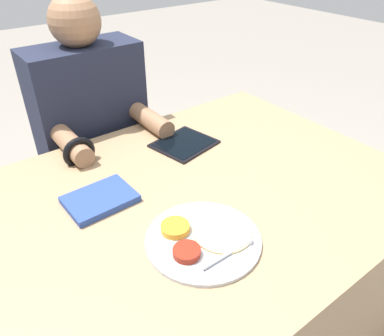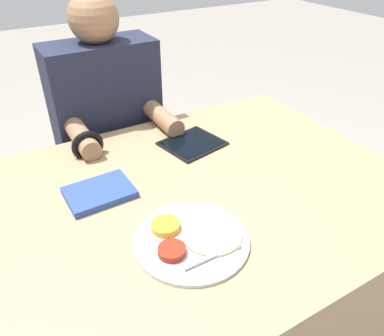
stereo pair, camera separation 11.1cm
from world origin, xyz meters
The scene contains 6 objects.
ground_plane centered at (0.00, 0.00, 0.00)m, with size 12.00×12.00×0.00m, color gray.
dining_table centered at (0.00, 0.00, 0.38)m, with size 1.25×0.97×0.76m.
thali_tray centered at (-0.15, -0.18, 0.77)m, with size 0.29×0.29×0.03m.
red_notebook centered at (-0.28, 0.12, 0.77)m, with size 0.19×0.15×0.02m.
tablet_device centered at (0.10, 0.24, 0.77)m, with size 0.23×0.21×0.01m.
person_diner centered at (-0.08, 0.63, 0.58)m, with size 0.42×0.43×1.24m.
Camera 2 is at (-0.49, -0.77, 1.44)m, focal length 35.00 mm.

